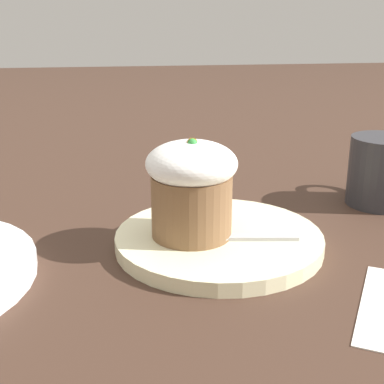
{
  "coord_description": "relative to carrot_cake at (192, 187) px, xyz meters",
  "views": [
    {
      "loc": [
        -0.52,
        0.1,
        0.24
      ],
      "look_at": [
        -0.0,
        0.03,
        0.07
      ],
      "focal_mm": 50.0,
      "sensor_mm": 36.0,
      "label": 1
    }
  ],
  "objects": [
    {
      "name": "ground_plane",
      "position": [
        0.0,
        -0.03,
        -0.07
      ],
      "size": [
        4.0,
        4.0,
        0.0
      ],
      "primitive_type": "plane",
      "color": "#3D281E"
    },
    {
      "name": "dessert_plate",
      "position": [
        0.0,
        -0.03,
        -0.06
      ],
      "size": [
        0.22,
        0.22,
        0.02
      ],
      "color": "beige",
      "rests_on": "ground_plane"
    },
    {
      "name": "carrot_cake",
      "position": [
        0.0,
        0.0,
        0.0
      ],
      "size": [
        0.1,
        0.1,
        0.11
      ],
      "color": "brown",
      "rests_on": "dessert_plate"
    },
    {
      "name": "spoon",
      "position": [
        -0.01,
        -0.03,
        -0.05
      ],
      "size": [
        0.04,
        0.12,
        0.01
      ],
      "color": "#B7B7BC",
      "rests_on": "dessert_plate"
    },
    {
      "name": "coffee_cup",
      "position": [
        0.11,
        -0.27,
        -0.03
      ],
      "size": [
        0.12,
        0.09,
        0.09
      ],
      "color": "#2D2D33",
      "rests_on": "ground_plane"
    }
  ]
}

